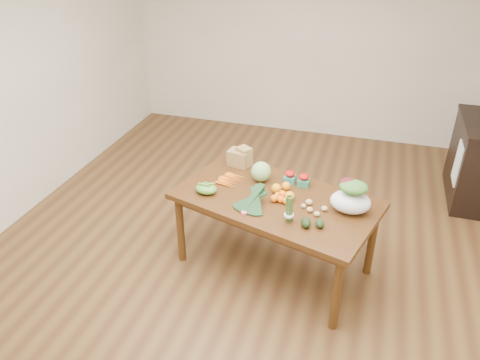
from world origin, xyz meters
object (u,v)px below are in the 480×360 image
(cabbage, at_px, (261,172))
(dining_table, at_px, (274,233))
(salad_bag, at_px, (351,198))
(asparagus_bundle, at_px, (289,209))
(mandarin_cluster, at_px, (282,195))
(kale_bunch, at_px, (251,200))
(cabinet, at_px, (478,161))
(paper_bag, at_px, (239,156))

(cabbage, bearing_deg, dining_table, -51.53)
(salad_bag, bearing_deg, asparagus_bundle, -146.84)
(asparagus_bundle, bearing_deg, mandarin_cluster, 128.22)
(cabbage, distance_m, kale_bunch, 0.48)
(mandarin_cluster, distance_m, salad_bag, 0.57)
(cabbage, height_order, mandarin_cluster, cabbage)
(cabinet, bearing_deg, dining_table, -135.76)
(kale_bunch, height_order, asparagus_bundle, asparagus_bundle)
(cabinet, xyz_separation_m, salad_bag, (-1.28, -1.88, 0.41))
(dining_table, distance_m, cabbage, 0.57)
(paper_bag, height_order, kale_bunch, paper_bag)
(cabinet, relative_size, kale_bunch, 2.55)
(cabbage, relative_size, salad_bag, 0.56)
(kale_bunch, relative_size, asparagus_bundle, 1.60)
(cabbage, xyz_separation_m, mandarin_cluster, (0.26, -0.28, -0.04))
(cabinet, height_order, salad_bag, salad_bag)
(cabinet, xyz_separation_m, mandarin_cluster, (-1.84, -1.88, 0.33))
(dining_table, relative_size, asparagus_bundle, 6.81)
(mandarin_cluster, xyz_separation_m, salad_bag, (0.57, -0.00, 0.08))
(dining_table, relative_size, mandarin_cluster, 9.46)
(paper_bag, bearing_deg, mandarin_cluster, -43.46)
(cabinet, relative_size, salad_bag, 3.08)
(mandarin_cluster, bearing_deg, kale_bunch, -139.07)
(asparagus_bundle, bearing_deg, kale_bunch, -179.84)
(cabinet, xyz_separation_m, kale_bunch, (-2.07, -2.07, 0.36))
(paper_bag, distance_m, salad_bag, 1.22)
(paper_bag, bearing_deg, cabinet, 29.84)
(dining_table, height_order, cabbage, cabbage)
(paper_bag, bearing_deg, kale_bunch, -65.92)
(dining_table, xyz_separation_m, mandarin_cluster, (0.06, -0.03, 0.43))
(cabinet, bearing_deg, salad_bag, -124.18)
(asparagus_bundle, bearing_deg, dining_table, 135.02)
(dining_table, xyz_separation_m, cabinet, (1.90, 1.85, 0.10))
(cabbage, bearing_deg, kale_bunch, -85.76)
(dining_table, distance_m, kale_bunch, 0.53)
(salad_bag, bearing_deg, cabbage, 161.13)
(kale_bunch, height_order, salad_bag, salad_bag)
(salad_bag, bearing_deg, cabinet, 55.82)
(dining_table, distance_m, mandarin_cluster, 0.43)
(cabbage, relative_size, kale_bunch, 0.46)
(cabinet, bearing_deg, cabbage, -142.78)
(dining_table, xyz_separation_m, asparagus_bundle, (0.18, -0.32, 0.50))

